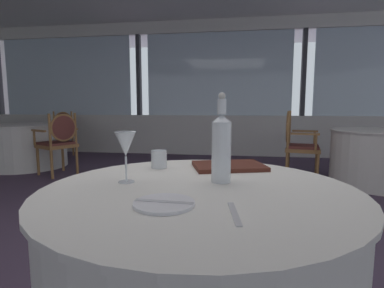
% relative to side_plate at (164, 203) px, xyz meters
% --- Properties ---
extents(ground_plane, '(15.09, 15.09, 0.00)m').
position_rel_side_plate_xyz_m(ground_plane, '(-0.22, 1.16, -0.74)').
color(ground_plane, '#47384C').
extents(window_wall_far, '(10.92, 0.14, 2.81)m').
position_rel_side_plate_xyz_m(window_wall_far, '(-0.22, 5.52, 0.38)').
color(window_wall_far, silver).
rests_on(window_wall_far, ground_plane).
extents(foreground_table, '(1.18, 1.18, 0.74)m').
position_rel_side_plate_xyz_m(foreground_table, '(0.08, 0.22, -0.37)').
color(foreground_table, silver).
rests_on(foreground_table, ground_plane).
extents(side_plate, '(0.19, 0.19, 0.01)m').
position_rel_side_plate_xyz_m(side_plate, '(0.00, 0.00, 0.00)').
color(side_plate, white).
rests_on(side_plate, foreground_table).
extents(butter_knife, '(0.19, 0.03, 0.00)m').
position_rel_side_plate_xyz_m(butter_knife, '(0.00, 0.00, 0.01)').
color(butter_knife, silver).
rests_on(butter_knife, foreground_table).
extents(dinner_fork, '(0.04, 0.18, 0.00)m').
position_rel_side_plate_xyz_m(dinner_fork, '(0.22, -0.05, -0.00)').
color(dinner_fork, silver).
rests_on(dinner_fork, foreground_table).
extents(water_bottle, '(0.08, 0.08, 0.36)m').
position_rel_side_plate_xyz_m(water_bottle, '(0.16, 0.31, 0.14)').
color(water_bottle, white).
rests_on(water_bottle, foreground_table).
extents(wine_glass, '(0.09, 0.09, 0.21)m').
position_rel_side_plate_xyz_m(wine_glass, '(-0.22, 0.25, 0.15)').
color(wine_glass, white).
rests_on(wine_glass, foreground_table).
extents(water_tumbler, '(0.08, 0.08, 0.09)m').
position_rel_side_plate_xyz_m(water_tumbler, '(-0.16, 0.55, 0.04)').
color(water_tumbler, white).
rests_on(water_tumbler, foreground_table).
extents(menu_book, '(0.39, 0.33, 0.02)m').
position_rel_side_plate_xyz_m(menu_book, '(0.18, 0.60, 0.01)').
color(menu_book, '#512319').
rests_on(menu_book, foreground_table).
extents(background_table_0, '(1.26, 1.26, 0.74)m').
position_rel_side_plate_xyz_m(background_table_0, '(2.10, 3.38, -0.37)').
color(background_table_0, silver).
rests_on(background_table_0, ground_plane).
extents(dining_chair_0_1, '(0.55, 0.60, 0.98)m').
position_rel_side_plate_xyz_m(dining_chair_0_1, '(1.06, 3.59, -0.18)').
color(dining_chair_0_1, olive).
rests_on(dining_chair_0_1, ground_plane).
extents(background_table_1, '(1.35, 1.35, 0.74)m').
position_rel_side_plate_xyz_m(background_table_1, '(-3.40, 3.74, -0.37)').
color(background_table_1, silver).
rests_on(background_table_1, ground_plane).
extents(dining_chair_1_0, '(0.62, 0.65, 0.94)m').
position_rel_side_plate_xyz_m(dining_chair_1_0, '(-2.42, 3.22, -0.19)').
color(dining_chair_1_0, olive).
rests_on(dining_chair_1_0, ground_plane).
extents(dining_chair_1_1, '(0.55, 0.48, 0.94)m').
position_rel_side_plate_xyz_m(dining_chair_1_1, '(-3.44, 4.84, -0.19)').
color(dining_chair_1_1, olive).
rests_on(dining_chair_1_1, ground_plane).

